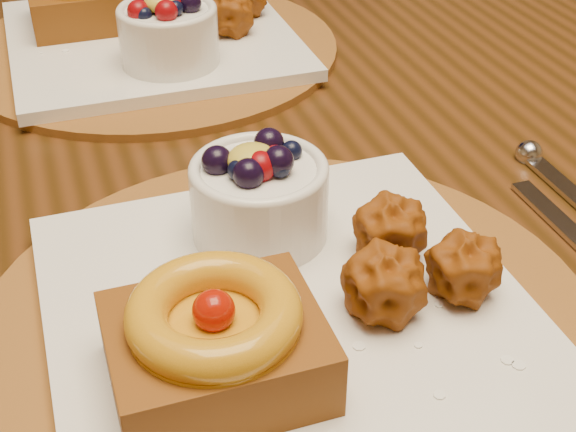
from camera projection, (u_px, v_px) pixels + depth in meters
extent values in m
cube|color=#321D09|center=(205.00, 175.00, 0.67)|extent=(1.60, 0.90, 0.04)
cylinder|color=brown|center=(289.00, 325.00, 0.48)|extent=(0.38, 0.38, 0.01)
cube|color=white|center=(289.00, 312.00, 0.48)|extent=(0.28, 0.28, 0.01)
cube|color=#531E07|center=(217.00, 352.00, 0.41)|extent=(0.11, 0.09, 0.04)
torus|color=#B1720A|center=(214.00, 314.00, 0.40)|extent=(0.09, 0.09, 0.02)
sphere|color=#920F02|center=(214.00, 311.00, 0.40)|extent=(0.02, 0.02, 0.02)
sphere|color=#92400A|center=(389.00, 231.00, 0.50)|extent=(0.04, 0.04, 0.04)
sphere|color=#92400A|center=(383.00, 286.00, 0.46)|extent=(0.04, 0.04, 0.04)
sphere|color=#92400A|center=(463.00, 268.00, 0.47)|extent=(0.04, 0.04, 0.04)
cylinder|color=white|center=(259.00, 202.00, 0.52)|extent=(0.09, 0.09, 0.05)
torus|color=white|center=(259.00, 169.00, 0.51)|extent=(0.09, 0.09, 0.01)
ellipsoid|color=gold|center=(252.00, 159.00, 0.50)|extent=(0.03, 0.03, 0.02)
cylinder|color=brown|center=(152.00, 48.00, 0.83)|extent=(0.38, 0.38, 0.01)
cube|color=white|center=(151.00, 39.00, 0.82)|extent=(0.28, 0.28, 0.01)
cube|color=#531E07|center=(86.00, 5.00, 0.83)|extent=(0.11, 0.09, 0.04)
sphere|color=#92400A|center=(229.00, 14.00, 0.80)|extent=(0.05, 0.05, 0.05)
sphere|color=#92400A|center=(192.00, 1.00, 0.84)|extent=(0.05, 0.05, 0.05)
cylinder|color=white|center=(169.00, 37.00, 0.74)|extent=(0.09, 0.09, 0.05)
torus|color=white|center=(167.00, 10.00, 0.73)|extent=(0.09, 0.09, 0.01)
ellipsoid|color=gold|center=(161.00, 2.00, 0.72)|extent=(0.03, 0.03, 0.02)
cube|color=black|center=(228.00, 101.00, 1.30)|extent=(0.50, 0.50, 0.04)
cylinder|color=black|center=(144.00, 333.00, 1.23)|extent=(0.04, 0.04, 0.48)
cylinder|color=black|center=(390.00, 272.00, 1.35)|extent=(0.04, 0.04, 0.48)
cylinder|color=black|center=(98.00, 193.00, 1.55)|extent=(0.04, 0.04, 0.48)
cylinder|color=black|center=(300.00, 154.00, 1.67)|extent=(0.04, 0.04, 0.48)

